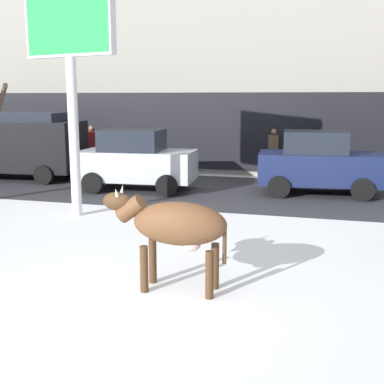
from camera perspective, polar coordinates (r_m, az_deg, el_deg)
ground_plane at (r=6.83m, az=-10.22°, el=-13.73°), size 120.00×120.00×0.00m
road_strip at (r=15.08m, az=4.62°, el=0.03°), size 60.00×5.60×0.01m
building_facade at (r=21.35m, az=8.32°, el=20.60°), size 44.00×6.10×13.00m
cow_brown at (r=7.22m, az=-1.96°, el=-3.84°), size 1.90×0.63×1.54m
billboard at (r=12.15m, az=-13.99°, el=17.58°), size 2.50×0.78×5.56m
car_black_van at (r=18.40m, az=-19.55°, el=5.29°), size 4.73×2.40×2.32m
car_silver_hatchback at (r=15.34m, az=-6.43°, el=3.67°), size 3.62×2.14×1.86m
car_navy_hatchback at (r=15.05m, az=14.33°, el=3.27°), size 3.62×2.14×1.86m
pedestrian_near_billboard at (r=20.96m, az=-16.30°, el=5.09°), size 0.36×0.24×1.73m
pedestrian_by_cars at (r=20.00m, az=-11.45°, el=5.05°), size 0.36×0.24×1.73m
pedestrian_far_left at (r=17.95m, az=9.34°, el=4.48°), size 0.36×0.24×1.73m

